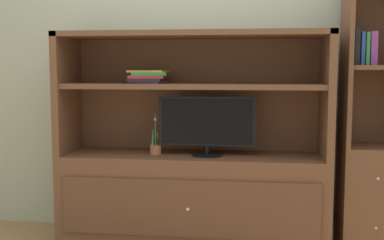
% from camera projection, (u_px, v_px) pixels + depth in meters
% --- Properties ---
extents(painted_rear_wall, '(6.00, 0.10, 2.80)m').
position_uv_depth(painted_rear_wall, '(199.00, 48.00, 3.71)').
color(painted_rear_wall, '#ADB29E').
rests_on(painted_rear_wall, ground_plane).
extents(media_console, '(1.88, 0.53, 1.50)m').
position_uv_depth(media_console, '(193.00, 177.00, 3.47)').
color(media_console, brown).
rests_on(media_console, ground_plane).
extents(tv_monitor, '(0.68, 0.22, 0.41)m').
position_uv_depth(tv_monitor, '(207.00, 124.00, 3.38)').
color(tv_monitor, black).
rests_on(tv_monitor, media_console).
extents(potted_plant, '(0.08, 0.12, 0.29)m').
position_uv_depth(potted_plant, '(156.00, 148.00, 3.44)').
color(potted_plant, '#B26642').
rests_on(potted_plant, media_console).
extents(magazine_stack, '(0.28, 0.34, 0.09)m').
position_uv_depth(magazine_stack, '(149.00, 77.00, 3.42)').
color(magazine_stack, purple).
rests_on(magazine_stack, media_console).
extents(bookshelf_tall, '(0.41, 0.38, 1.90)m').
position_uv_depth(bookshelf_tall, '(371.00, 158.00, 3.30)').
color(bookshelf_tall, brown).
rests_on(bookshelf_tall, ground_plane).
extents(upright_book_row, '(0.14, 0.16, 0.24)m').
position_uv_depth(upright_book_row, '(364.00, 48.00, 3.22)').
color(upright_book_row, black).
rests_on(upright_book_row, bookshelf_tall).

